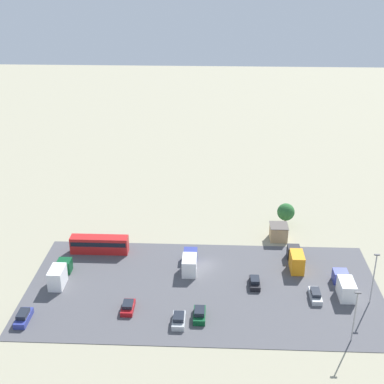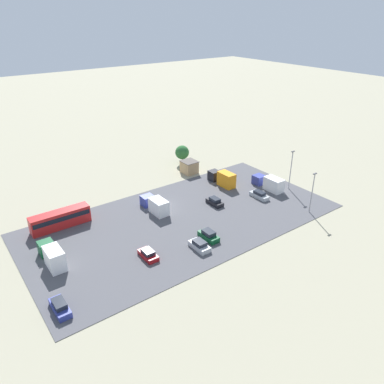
{
  "view_description": "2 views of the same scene",
  "coord_description": "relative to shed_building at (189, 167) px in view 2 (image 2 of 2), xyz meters",
  "views": [
    {
      "loc": [
        -1.57,
        85.85,
        52.67
      ],
      "look_at": [
        1.32,
        21.85,
        24.51
      ],
      "focal_mm": 50.0,
      "sensor_mm": 36.0,
      "label": 1
    },
    {
      "loc": [
        36.68,
        60.32,
        37.53
      ],
      "look_at": [
        0.26,
        10.85,
        7.42
      ],
      "focal_mm": 35.0,
      "sensor_mm": 36.0,
      "label": 2
    }
  ],
  "objects": [
    {
      "name": "parked_truck_0",
      "position": [
        -9.27,
        18.71,
        -0.1
      ],
      "size": [
        2.52,
        8.07,
        3.06
      ],
      "rotation": [
        0.0,
        0.0,
        3.14
      ],
      "color": "navy",
      "rests_on": "ground"
    },
    {
      "name": "parking_lot_surface",
      "position": [
        14.82,
        18.51,
        -1.55
      ],
      "size": [
        60.98,
        30.73,
        0.08
      ],
      "color": "#4C4C51",
      "rests_on": "ground"
    },
    {
      "name": "shed_building",
      "position": [
        0.0,
        0.0,
        0.0
      ],
      "size": [
        3.65,
        3.88,
        3.16
      ],
      "color": "tan",
      "rests_on": "ground"
    },
    {
      "name": "parked_car_5",
      "position": [
        15.2,
        26.89,
        -0.81
      ],
      "size": [
        1.9,
        4.26,
        1.66
      ],
      "rotation": [
        0.0,
        0.0,
        3.14
      ],
      "color": "#0C4723",
      "rests_on": "ground"
    },
    {
      "name": "parked_truck_1",
      "position": [
        17.47,
        12.33,
        -0.1
      ],
      "size": [
        2.55,
        7.81,
        3.07
      ],
      "rotation": [
        0.0,
        0.0,
        3.14
      ],
      "color": "navy",
      "rests_on": "ground"
    },
    {
      "name": "parked_car_2",
      "position": [
        42.91,
        28.86,
        -0.82
      ],
      "size": [
        1.82,
        4.59,
        1.65
      ],
      "color": "navy",
      "rests_on": "ground"
    },
    {
      "name": "parked_car_0",
      "position": [
        -4.1,
        20.63,
        -0.89
      ],
      "size": [
        1.72,
        4.62,
        1.48
      ],
      "color": "#ADB2B7",
      "rests_on": "ground"
    },
    {
      "name": "light_pole_lot_centre",
      "position": [
        -13.0,
        21.34,
        3.51
      ],
      "size": [
        0.9,
        0.28,
        9.17
      ],
      "color": "gray",
      "rests_on": "ground"
    },
    {
      "name": "parked_car_1",
      "position": [
        26.87,
        25.32,
        -0.91
      ],
      "size": [
        1.93,
        4.06,
        1.42
      ],
      "rotation": [
        0.0,
        0.0,
        3.14
      ],
      "color": "maroon",
      "rests_on": "ground"
    },
    {
      "name": "parked_truck_2",
      "position": [
        -2.09,
        10.61,
        0.05
      ],
      "size": [
        2.34,
        7.78,
        3.4
      ],
      "rotation": [
        0.0,
        0.0,
        3.14
      ],
      "color": "black",
      "rests_on": "ground"
    },
    {
      "name": "parked_car_3",
      "position": [
        18.4,
        28.38,
        -0.86
      ],
      "size": [
        1.98,
        4.2,
        1.55
      ],
      "rotation": [
        0.0,
        0.0,
        3.14
      ],
      "color": "#ADB2B7",
      "rests_on": "ground"
    },
    {
      "name": "bus",
      "position": [
        35.25,
        6.97,
        0.28
      ],
      "size": [
        11.13,
        2.52,
        3.31
      ],
      "rotation": [
        0.0,
        0.0,
        1.57
      ],
      "color": "red",
      "rests_on": "ground"
    },
    {
      "name": "parked_car_4",
      "position": [
        5.86,
        17.29,
        -0.87
      ],
      "size": [
        1.79,
        4.07,
        1.53
      ],
      "rotation": [
        0.0,
        0.0,
        3.14
      ],
      "color": "black",
      "rests_on": "ground"
    },
    {
      "name": "parked_truck_3",
      "position": [
        40.19,
        17.56,
        0.05
      ],
      "size": [
        2.43,
        7.92,
        3.41
      ],
      "rotation": [
        0.0,
        0.0,
        3.14
      ],
      "color": "#0C4723",
      "rests_on": "ground"
    },
    {
      "name": "light_pole_lot_edge",
      "position": [
        -7.7,
        31.33,
        3.23
      ],
      "size": [
        0.9,
        0.28,
        8.62
      ],
      "color": "gray",
      "rests_on": "ground"
    },
    {
      "name": "ground_plane",
      "position": [
        14.82,
        10.81,
        -1.59
      ],
      "size": [
        400.0,
        400.0,
        0.0
      ],
      "primitive_type": "plane",
      "color": "gray"
    },
    {
      "name": "tree_near_shed",
      "position": [
        -2.07,
        -6.05,
        1.65
      ],
      "size": [
        3.7,
        3.7,
        5.1
      ],
      "color": "brown",
      "rests_on": "ground"
    }
  ]
}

